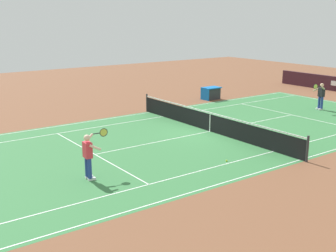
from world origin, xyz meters
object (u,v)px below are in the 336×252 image
tennis_net (210,122)px  tennis_player_near (89,154)px  equipment_cart_tarped (211,93)px  tennis_player_far (321,95)px  tennis_ball (227,161)px

tennis_net → tennis_player_near: 8.21m
tennis_net → equipment_cart_tarped: tennis_net is taller
tennis_player_far → equipment_cart_tarped: tennis_player_far is taller
tennis_net → tennis_player_near: tennis_player_near is taller
tennis_player_near → tennis_player_far: bearing=-171.9°
tennis_player_near → tennis_player_far: size_ratio=1.00×
tennis_net → tennis_ball: tennis_net is taller
tennis_player_far → tennis_player_near: bearing=8.1°
tennis_player_far → equipment_cart_tarped: 7.33m
tennis_ball → equipment_cart_tarped: size_ratio=0.05×
tennis_net → tennis_player_near: bearing=17.4°
tennis_player_far → tennis_ball: bearing=18.4°
tennis_player_near → equipment_cart_tarped: tennis_player_near is taller
tennis_player_far → tennis_ball: tennis_player_far is taller
tennis_player_near → tennis_ball: (-5.28, 1.45, -0.90)m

